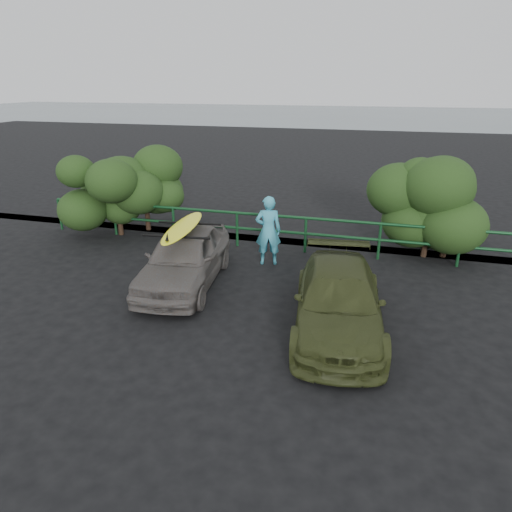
{
  "coord_description": "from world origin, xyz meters",
  "views": [
    {
      "loc": [
        2.89,
        -6.99,
        4.54
      ],
      "look_at": [
        0.44,
        1.87,
        0.99
      ],
      "focal_mm": 32.0,
      "sensor_mm": 36.0,
      "label": 1
    }
  ],
  "objects_px": {
    "sedan": "(185,258)",
    "man": "(268,231)",
    "surfboard": "(183,227)",
    "guardrail": "(271,232)",
    "olive_vehicle": "(338,301)"
  },
  "relations": [
    {
      "from": "olive_vehicle",
      "to": "man",
      "type": "bearing_deg",
      "value": 119.27
    },
    {
      "from": "guardrail",
      "to": "surfboard",
      "type": "bearing_deg",
      "value": -115.72
    },
    {
      "from": "sedan",
      "to": "olive_vehicle",
      "type": "relative_size",
      "value": 0.95
    },
    {
      "from": "guardrail",
      "to": "surfboard",
      "type": "relative_size",
      "value": 5.46
    },
    {
      "from": "surfboard",
      "to": "guardrail",
      "type": "bearing_deg",
      "value": 57.76
    },
    {
      "from": "guardrail",
      "to": "surfboard",
      "type": "xyz_separation_m",
      "value": [
        -1.38,
        -2.85,
        0.89
      ]
    },
    {
      "from": "sedan",
      "to": "olive_vehicle",
      "type": "distance_m",
      "value": 3.87
    },
    {
      "from": "sedan",
      "to": "man",
      "type": "distance_m",
      "value": 2.37
    },
    {
      "from": "sedan",
      "to": "man",
      "type": "bearing_deg",
      "value": 41.58
    },
    {
      "from": "olive_vehicle",
      "to": "surfboard",
      "type": "bearing_deg",
      "value": 155.89
    },
    {
      "from": "olive_vehicle",
      "to": "surfboard",
      "type": "xyz_separation_m",
      "value": [
        -3.69,
        1.15,
        0.82
      ]
    },
    {
      "from": "guardrail",
      "to": "olive_vehicle",
      "type": "height_order",
      "value": "olive_vehicle"
    },
    {
      "from": "olive_vehicle",
      "to": "man",
      "type": "height_order",
      "value": "man"
    },
    {
      "from": "sedan",
      "to": "surfboard",
      "type": "height_order",
      "value": "surfboard"
    },
    {
      "from": "olive_vehicle",
      "to": "guardrail",
      "type": "bearing_deg",
      "value": 113.26
    }
  ]
}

